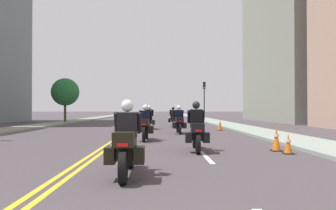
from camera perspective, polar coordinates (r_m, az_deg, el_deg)
name	(u,v)px	position (r m, az deg, el deg)	size (l,w,h in m)	color
ground_plane	(148,118)	(49.22, -3.68, -2.38)	(264.00, 264.00, 0.00)	#433D41
sidewalk_left	(97,118)	(50.15, -12.64, -2.27)	(2.36, 144.00, 0.12)	gray
sidewalk_right	(198,118)	(49.52, 5.41, -2.30)	(2.36, 144.00, 0.12)	gray
centreline_yellow_inner	(147,118)	(49.23, -3.82, -2.38)	(0.12, 132.00, 0.01)	yellow
centreline_yellow_outer	(149,118)	(49.22, -3.54, -2.38)	(0.12, 132.00, 0.01)	yellow
lane_dashes_white	(174,124)	(30.22, 1.17, -3.39)	(0.14, 56.40, 0.01)	silver
building_right_1	(292,35)	(40.62, 21.45, 11.68)	(7.04, 17.69, 20.21)	gray
motorcycle_0	(127,145)	(6.61, -7.46, -7.22)	(0.76, 2.25, 1.59)	black
motorcycle_1	(196,131)	(10.49, 5.15, -4.77)	(0.78, 2.26, 1.66)	black
motorcycle_2	(145,125)	(13.99, -4.14, -3.71)	(0.77, 2.21, 1.60)	black
motorcycle_3	(179,122)	(18.00, 1.99, -3.09)	(0.78, 2.07, 1.62)	black
motorcycle_4	(149,120)	(22.00, -3.38, -2.65)	(0.77, 2.22, 1.65)	black
motorcycle_5	(173,118)	(25.55, 0.92, -2.40)	(0.78, 2.20, 1.60)	black
traffic_cone_0	(288,144)	(10.54, 20.88, -6.54)	(0.30, 0.30, 0.64)	black
traffic_cone_1	(220,125)	(20.98, 9.38, -3.51)	(0.32, 0.32, 0.77)	black
traffic_cone_2	(276,139)	(11.12, 18.98, -5.79)	(0.33, 0.33, 0.82)	black
traffic_light_far	(204,94)	(36.66, 6.56, 1.97)	(0.28, 0.38, 4.55)	black
street_tree_0	(65,92)	(33.78, -18.07, 2.24)	(2.80, 2.80, 4.55)	#503B25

